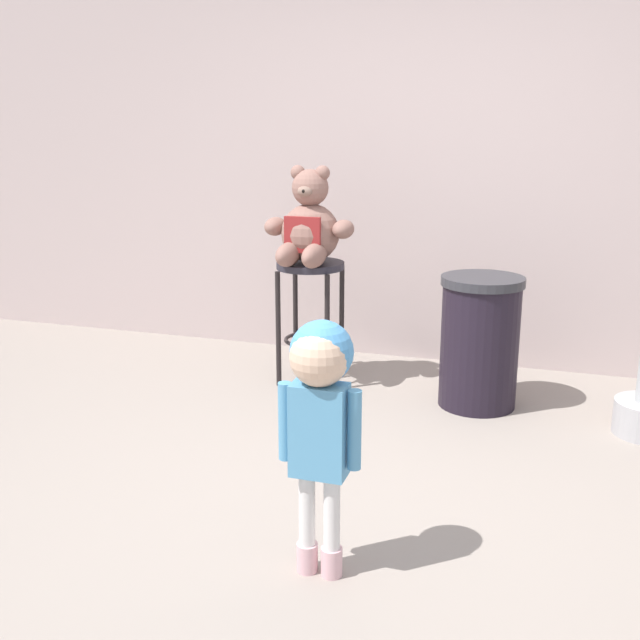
{
  "coord_description": "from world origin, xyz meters",
  "views": [
    {
      "loc": [
        0.83,
        -2.78,
        1.58
      ],
      "look_at": [
        -0.26,
        0.62,
        0.65
      ],
      "focal_mm": 41.96,
      "sensor_mm": 36.0,
      "label": 1
    }
  ],
  "objects_px": {
    "child_walking": "(320,395)",
    "trash_bin": "(480,342)",
    "teddy_bear": "(309,228)",
    "bar_stool_with_teddy": "(311,296)"
  },
  "relations": [
    {
      "from": "child_walking",
      "to": "trash_bin",
      "type": "distance_m",
      "value": 1.94
    },
    {
      "from": "bar_stool_with_teddy",
      "to": "trash_bin",
      "type": "xyz_separation_m",
      "value": [
        1.06,
        -0.12,
        -0.17
      ]
    },
    {
      "from": "teddy_bear",
      "to": "child_walking",
      "type": "height_order",
      "value": "teddy_bear"
    },
    {
      "from": "bar_stool_with_teddy",
      "to": "trash_bin",
      "type": "relative_size",
      "value": 1.0
    },
    {
      "from": "bar_stool_with_teddy",
      "to": "child_walking",
      "type": "height_order",
      "value": "child_walking"
    },
    {
      "from": "bar_stool_with_teddy",
      "to": "teddy_bear",
      "type": "height_order",
      "value": "teddy_bear"
    },
    {
      "from": "bar_stool_with_teddy",
      "to": "trash_bin",
      "type": "height_order",
      "value": "bar_stool_with_teddy"
    },
    {
      "from": "teddy_bear",
      "to": "child_walking",
      "type": "bearing_deg",
      "value": -70.3
    },
    {
      "from": "bar_stool_with_teddy",
      "to": "teddy_bear",
      "type": "xyz_separation_m",
      "value": [
        -0.0,
        -0.03,
        0.43
      ]
    },
    {
      "from": "child_walking",
      "to": "trash_bin",
      "type": "xyz_separation_m",
      "value": [
        0.35,
        1.88,
        -0.3
      ]
    }
  ]
}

